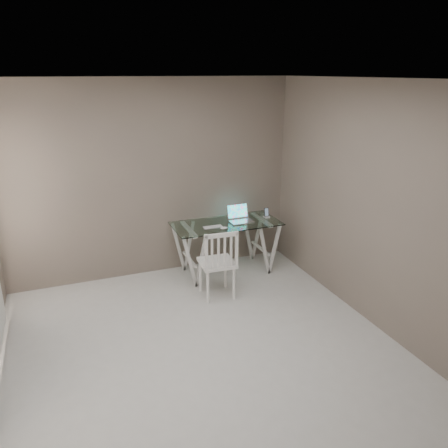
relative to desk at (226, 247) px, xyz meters
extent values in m
plane|color=#BAB8B3|center=(-0.93, -1.85, -0.38)|extent=(4.50, 4.50, 0.00)
cube|color=white|center=(-0.93, -1.85, 2.32)|extent=(4.00, 4.50, 0.02)
cube|color=#6D6056|center=(-0.93, 0.40, 0.97)|extent=(4.00, 0.02, 2.70)
cube|color=#6D6056|center=(-0.93, -4.10, 0.97)|extent=(4.00, 0.02, 2.70)
cube|color=#6D6056|center=(1.07, -1.85, 0.97)|extent=(0.02, 4.50, 2.70)
cube|color=silver|center=(0.00, 0.00, 0.36)|extent=(1.50, 0.70, 0.01)
cube|color=silver|center=(-0.55, 0.00, -0.02)|extent=(0.24, 0.62, 0.72)
cube|color=silver|center=(0.55, 0.00, -0.02)|extent=(0.24, 0.62, 0.72)
cube|color=white|center=(-0.37, -0.61, 0.07)|extent=(0.45, 0.45, 0.04)
cylinder|color=white|center=(-0.55, -0.77, -0.17)|extent=(0.04, 0.04, 0.44)
cylinder|color=white|center=(-0.21, -0.79, -0.17)|extent=(0.04, 0.04, 0.44)
cylinder|color=white|center=(-0.53, -0.43, -0.17)|extent=(0.04, 0.04, 0.44)
cylinder|color=white|center=(-0.19, -0.45, -0.17)|extent=(0.04, 0.04, 0.44)
cube|color=white|center=(-0.38, -0.81, 0.31)|extent=(0.43, 0.06, 0.48)
cube|color=silver|center=(0.22, -0.03, 0.37)|extent=(0.33, 0.23, 0.01)
cube|color=#19D899|center=(0.22, 0.11, 0.48)|extent=(0.33, 0.06, 0.21)
cube|color=silver|center=(-0.23, -0.10, 0.37)|extent=(0.28, 0.12, 0.01)
ellipsoid|color=white|center=(-0.12, -0.22, 0.38)|extent=(0.10, 0.06, 0.03)
cube|color=white|center=(0.64, 0.02, 0.37)|extent=(0.08, 0.08, 0.02)
cube|color=black|center=(0.64, 0.03, 0.44)|extent=(0.06, 0.03, 0.13)
camera|label=1|loc=(-2.14, -5.37, 2.38)|focal=35.00mm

